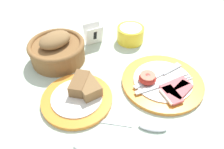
{
  "coord_description": "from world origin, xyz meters",
  "views": [
    {
      "loc": [
        -0.25,
        -0.32,
        0.47
      ],
      "look_at": [
        -0.03,
        0.1,
        0.02
      ],
      "focal_mm": 35.0,
      "sensor_mm": 36.0,
      "label": 1
    }
  ],
  "objects_px": {
    "breakfast_plate": "(162,82)",
    "sugar_cup": "(130,34)",
    "teaspoon_by_saucer": "(142,126)",
    "bread_basket": "(57,50)",
    "number_card": "(93,35)",
    "bread_plate": "(79,95)"
  },
  "relations": [
    {
      "from": "breakfast_plate",
      "to": "sugar_cup",
      "type": "relative_size",
      "value": 2.49
    },
    {
      "from": "breakfast_plate",
      "to": "teaspoon_by_saucer",
      "type": "height_order",
      "value": "breakfast_plate"
    },
    {
      "from": "sugar_cup",
      "to": "bread_basket",
      "type": "xyz_separation_m",
      "value": [
        -0.27,
        0.01,
        0.01
      ]
    },
    {
      "from": "breakfast_plate",
      "to": "bread_basket",
      "type": "distance_m",
      "value": 0.35
    },
    {
      "from": "bread_basket",
      "to": "breakfast_plate",
      "type": "bearing_deg",
      "value": -46.97
    },
    {
      "from": "sugar_cup",
      "to": "number_card",
      "type": "relative_size",
      "value": 1.33
    },
    {
      "from": "bread_basket",
      "to": "number_card",
      "type": "bearing_deg",
      "value": 13.38
    },
    {
      "from": "bread_plate",
      "to": "teaspoon_by_saucer",
      "type": "relative_size",
      "value": 1.2
    },
    {
      "from": "sugar_cup",
      "to": "teaspoon_by_saucer",
      "type": "relative_size",
      "value": 0.59
    },
    {
      "from": "breakfast_plate",
      "to": "teaspoon_by_saucer",
      "type": "bearing_deg",
      "value": -144.29
    },
    {
      "from": "sugar_cup",
      "to": "number_card",
      "type": "height_order",
      "value": "number_card"
    },
    {
      "from": "breakfast_plate",
      "to": "sugar_cup",
      "type": "distance_m",
      "value": 0.24
    },
    {
      "from": "sugar_cup",
      "to": "breakfast_plate",
      "type": "bearing_deg",
      "value": -97.86
    },
    {
      "from": "breakfast_plate",
      "to": "sugar_cup",
      "type": "xyz_separation_m",
      "value": [
        0.03,
        0.24,
        0.02
      ]
    },
    {
      "from": "bread_basket",
      "to": "number_card",
      "type": "distance_m",
      "value": 0.15
    },
    {
      "from": "number_card",
      "to": "bread_plate",
      "type": "bearing_deg",
      "value": -119.86
    },
    {
      "from": "breakfast_plate",
      "to": "number_card",
      "type": "xyz_separation_m",
      "value": [
        -0.09,
        0.29,
        0.03
      ]
    },
    {
      "from": "bread_plate",
      "to": "number_card",
      "type": "bearing_deg",
      "value": 57.43
    },
    {
      "from": "number_card",
      "to": "teaspoon_by_saucer",
      "type": "bearing_deg",
      "value": -93.36
    },
    {
      "from": "teaspoon_by_saucer",
      "to": "number_card",
      "type": "bearing_deg",
      "value": 120.9
    },
    {
      "from": "bread_plate",
      "to": "breakfast_plate",
      "type": "bearing_deg",
      "value": -14.74
    },
    {
      "from": "bread_basket",
      "to": "teaspoon_by_saucer",
      "type": "height_order",
      "value": "bread_basket"
    }
  ]
}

